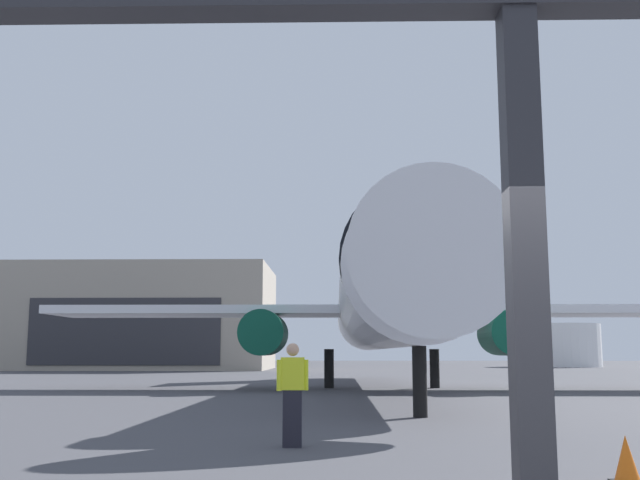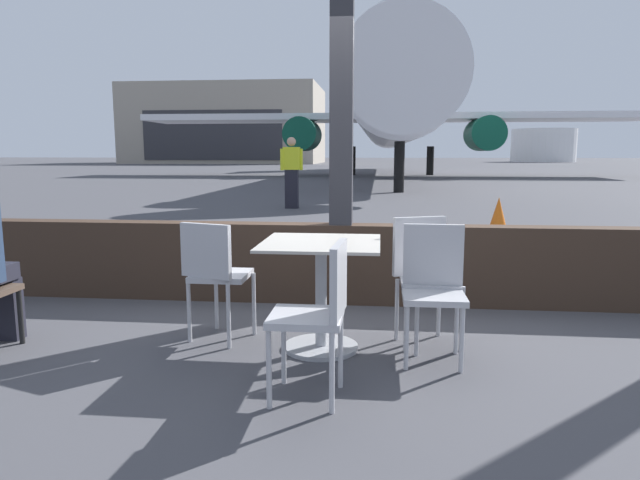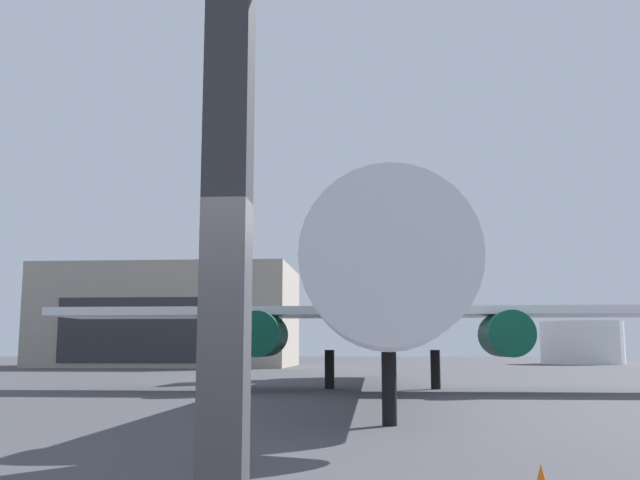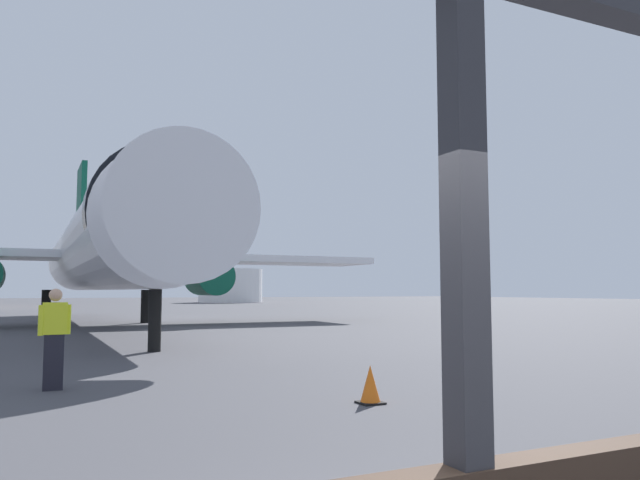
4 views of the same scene
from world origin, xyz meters
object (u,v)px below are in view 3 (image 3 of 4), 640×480
(ground_crew_worker, at_px, (223,407))
(distant_hangar, at_px, (172,317))
(airplane, at_px, (382,304))
(fuel_storage_tank, at_px, (582,343))

(ground_crew_worker, height_order, distant_hangar, distant_hangar)
(airplane, xyz_separation_m, distant_hangar, (-20.70, 41.04, 1.21))
(distant_hangar, bearing_deg, fuel_storage_tank, 17.54)
(airplane, xyz_separation_m, ground_crew_worker, (-2.82, -19.55, -2.80))
(fuel_storage_tank, bearing_deg, airplane, -113.10)
(distant_hangar, distance_m, fuel_storage_tank, 46.38)
(distant_hangar, xyz_separation_m, fuel_storage_tank, (44.16, 13.96, -2.50))
(ground_crew_worker, distance_m, distant_hangar, 63.30)
(airplane, distance_m, fuel_storage_tank, 59.81)
(ground_crew_worker, height_order, fuel_storage_tank, fuel_storage_tank)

